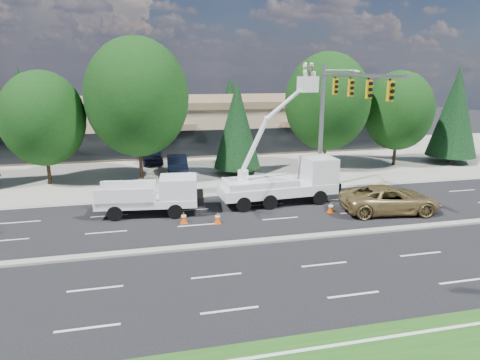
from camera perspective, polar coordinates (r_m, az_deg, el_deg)
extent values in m
plane|color=black|center=(21.79, -4.62, -8.90)|extent=(140.00, 140.00, 0.00)
cube|color=gray|center=(40.83, -8.80, 2.10)|extent=(140.00, 22.00, 0.01)
cube|color=gray|center=(21.77, -4.62, -8.75)|extent=(120.00, 0.55, 0.12)
cube|color=tan|center=(50.27, -9.81, 7.25)|extent=(50.00, 15.00, 5.00)
cube|color=#7C6348|center=(50.02, -9.94, 10.26)|extent=(50.40, 15.40, 0.70)
cube|color=black|center=(42.95, -9.13, 4.72)|extent=(48.00, 0.12, 2.60)
cylinder|color=#332114|center=(36.28, -24.19, 1.69)|extent=(0.28, 0.28, 2.81)
ellipsoid|color=black|center=(35.73, -24.80, 7.44)|extent=(6.25, 6.25, 7.19)
cylinder|color=#332114|center=(35.48, -13.12, 3.01)|extent=(0.28, 0.28, 3.63)
ellipsoid|color=black|center=(34.88, -13.56, 10.66)|extent=(8.07, 8.07, 9.28)
cylinder|color=#332114|center=(36.62, -0.38, 1.47)|extent=(0.26, 0.26, 0.80)
cone|color=black|center=(35.95, -0.39, 7.40)|extent=(3.98, 3.98, 7.26)
cylinder|color=#332114|center=(38.87, 11.22, 3.84)|extent=(0.28, 0.28, 3.30)
ellipsoid|color=black|center=(38.33, 11.54, 10.19)|extent=(7.34, 7.34, 8.44)
cylinder|color=#332114|center=(42.24, 19.93, 3.74)|extent=(0.28, 0.28, 2.80)
ellipsoid|color=black|center=(41.77, 20.36, 8.67)|extent=(6.22, 6.22, 7.16)
cylinder|color=#332114|center=(45.93, 26.14, 2.65)|extent=(0.26, 0.26, 0.80)
cone|color=black|center=(45.35, 26.76, 8.13)|extent=(4.56, 4.56, 8.34)
cylinder|color=#332114|center=(64.19, -26.74, 5.55)|extent=(0.26, 0.26, 0.80)
cone|color=black|center=(63.76, -27.20, 9.56)|extent=(4.66, 4.66, 8.51)
cylinder|color=#332114|center=(62.37, -14.10, 6.44)|extent=(0.26, 0.26, 0.80)
cone|color=black|center=(61.88, -14.43, 11.72)|extent=(5.82, 5.82, 10.63)
cylinder|color=#332114|center=(63.66, -1.33, 7.02)|extent=(0.26, 0.26, 0.80)
cone|color=black|center=(63.28, -1.35, 10.48)|extent=(4.01, 4.01, 7.33)
cylinder|color=#332114|center=(67.11, 8.84, 7.24)|extent=(0.26, 0.26, 0.80)
cone|color=black|center=(66.69, 9.00, 11.45)|extent=(5.04, 5.04, 9.21)
cylinder|color=gray|center=(31.98, 10.77, 6.80)|extent=(0.32, 0.32, 9.00)
cylinder|color=gray|center=(27.22, 15.46, 13.27)|extent=(0.20, 10.00, 0.20)
cylinder|color=gray|center=(32.26, 13.30, 14.04)|extent=(2.60, 0.12, 0.12)
cube|color=gold|center=(29.92, 12.60, 12.06)|extent=(0.32, 0.22, 1.05)
cube|color=gold|center=(27.95, 14.57, 11.81)|extent=(0.32, 0.22, 1.05)
cube|color=gold|center=(26.01, 16.82, 11.49)|extent=(0.32, 0.22, 1.05)
cube|color=gold|center=(24.12, 19.42, 11.11)|extent=(0.32, 0.22, 1.05)
cube|color=white|center=(26.82, -12.24, -2.72)|extent=(6.25, 2.90, 0.45)
cube|color=white|center=(26.49, -8.21, -1.16)|extent=(2.45, 2.41, 1.51)
cube|color=black|center=(26.42, -6.81, -0.71)|extent=(0.30, 1.91, 1.01)
cube|color=white|center=(27.75, -14.58, -1.20)|extent=(3.43, 0.70, 1.11)
cube|color=white|center=(25.93, -15.15, -2.33)|extent=(3.43, 0.70, 1.11)
cube|color=white|center=(28.45, 5.07, -1.21)|extent=(7.89, 2.82, 0.68)
cube|color=white|center=(29.37, 10.40, 1.16)|extent=(2.08, 2.40, 1.94)
cube|color=black|center=(29.68, 11.66, 1.52)|extent=(0.20, 1.94, 1.16)
cube|color=white|center=(27.88, 2.69, -0.36)|extent=(4.78, 2.52, 0.48)
cylinder|color=white|center=(27.39, 0.41, 0.54)|extent=(0.68, 0.68, 0.78)
cube|color=white|center=(28.17, 9.02, 12.51)|extent=(1.12, 0.94, 1.05)
imported|color=beige|center=(28.07, 8.65, 13.32)|extent=(0.44, 0.63, 1.67)
imported|color=beige|center=(28.25, 9.45, 13.29)|extent=(0.68, 0.85, 1.67)
ellipsoid|color=white|center=(28.07, 8.72, 15.05)|extent=(0.25, 0.25, 0.17)
ellipsoid|color=white|center=(28.25, 9.53, 15.01)|extent=(0.25, 0.25, 0.17)
cube|color=#EC5107|center=(25.16, -7.49, -5.68)|extent=(0.40, 0.40, 0.03)
cone|color=#EC5107|center=(25.05, -7.52, -4.96)|extent=(0.36, 0.36, 0.70)
cylinder|color=white|center=(25.02, -7.52, -4.81)|extent=(0.29, 0.29, 0.10)
cube|color=#EC5107|center=(24.92, -3.00, -5.77)|extent=(0.40, 0.40, 0.03)
cone|color=#EC5107|center=(24.80, -3.01, -5.05)|extent=(0.36, 0.36, 0.70)
cylinder|color=white|center=(24.78, -3.01, -4.89)|extent=(0.29, 0.29, 0.10)
cube|color=#EC5107|center=(27.32, 11.98, -4.24)|extent=(0.40, 0.40, 0.03)
cone|color=#EC5107|center=(27.22, 12.01, -3.57)|extent=(0.36, 0.36, 0.70)
cylinder|color=white|center=(27.20, 12.02, -3.43)|extent=(0.29, 0.29, 0.10)
imported|color=#9D834C|center=(28.12, 19.34, -2.46)|extent=(6.31, 3.51, 1.67)
imported|color=black|center=(41.57, -11.70, 3.28)|extent=(2.09, 4.71, 1.57)
imported|color=black|center=(36.77, -8.36, 2.00)|extent=(1.88, 4.86, 1.58)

